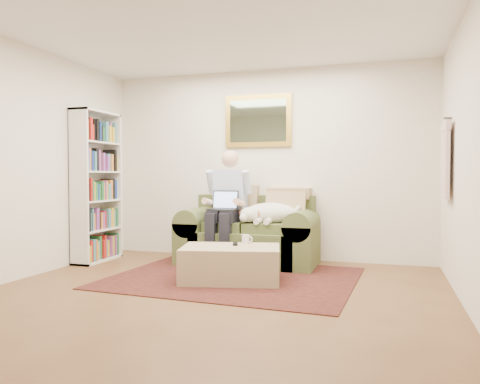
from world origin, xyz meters
The scene contains 12 objects.
room_shell centered at (0.00, 0.35, 1.30)m, with size 4.51×5.00×2.61m.
rug centered at (-0.02, 1.13, 0.01)m, with size 2.64×2.11×0.01m, color black.
sofa centered at (-0.10, 2.02, 0.30)m, with size 1.75×0.89×1.05m.
seated_man centered at (-0.37, 1.86, 0.74)m, with size 0.58×0.83×1.48m, color #8CA5D8, non-canonical shape.
laptop centered at (-0.37, 1.79, 0.77)m, with size 0.34×0.27×0.25m.
sleeping_dog centered at (0.21, 1.93, 0.67)m, with size 0.72×0.45×0.27m, color white, non-canonical shape.
ottoman centered at (0.00, 0.97, 0.19)m, with size 1.04×0.66×0.38m, color tan.
coffee_mug centered at (0.09, 1.23, 0.43)m, with size 0.08×0.08×0.10m, color white.
tv_remote centered at (0.02, 1.09, 0.39)m, with size 0.05×0.15×0.02m, color black.
bookshelf centered at (-2.10, 1.60, 1.00)m, with size 0.28×0.80×2.00m, color white, non-canonical shape.
wall_mirror centered at (-0.10, 2.47, 1.90)m, with size 0.94×0.04×0.72m.
hanging_shirt centered at (2.19, 1.60, 1.35)m, with size 0.06×0.52×0.90m, color beige, non-canonical shape.
Camera 1 is at (1.60, -3.78, 1.14)m, focal length 35.00 mm.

